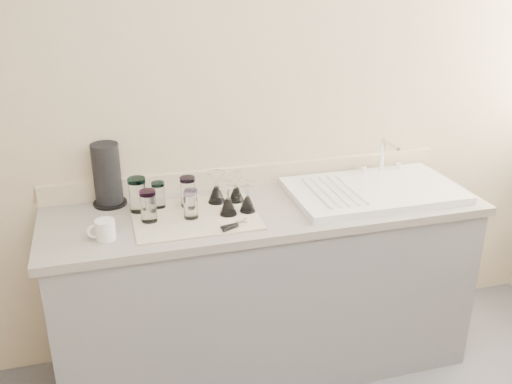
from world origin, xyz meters
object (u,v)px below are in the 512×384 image
object	(u,v)px
sink_unit	(373,190)
can_opener	(234,225)
goblet_back_left	(216,192)
tumbler_purple	(188,191)
paper_towel_roll	(107,175)
tumbler_lavender	(191,204)
goblet_front_left	(228,204)
tumbler_magenta	(149,206)
goblet_front_right	(247,202)
white_mug	(105,230)
tumbler_teal	(138,194)
tumbler_cyan	(158,195)
goblet_back_right	(236,192)

from	to	relation	value
sink_unit	can_opener	world-z (taller)	sink_unit
goblet_back_left	tumbler_purple	bearing A→B (deg)	-176.78
paper_towel_roll	tumbler_lavender	bearing A→B (deg)	-38.01
paper_towel_roll	goblet_front_left	bearing A→B (deg)	-28.42
sink_unit	tumbler_magenta	size ratio (longest dim) A/B	5.73
sink_unit	goblet_front_left	distance (m)	0.75
tumbler_magenta	goblet_front_left	world-z (taller)	goblet_front_left
tumbler_purple	goblet_front_right	world-z (taller)	tumbler_purple
tumbler_magenta	goblet_front_left	distance (m)	0.35
goblet_front_right	white_mug	xyz separation A→B (m)	(-0.64, -0.09, -0.01)
tumbler_teal	goblet_back_left	xyz separation A→B (m)	(0.36, 0.00, -0.03)
tumbler_purple	goblet_front_right	xyz separation A→B (m)	(0.25, -0.13, -0.03)
goblet_front_right	white_mug	world-z (taller)	goblet_front_right
tumbler_cyan	white_mug	xyz separation A→B (m)	(-0.25, -0.25, -0.03)
tumbler_lavender	goblet_front_right	bearing A→B (deg)	-0.06
tumbler_teal	goblet_front_left	world-z (taller)	tumbler_teal
goblet_front_right	paper_towel_roll	xyz separation A→B (m)	(-0.60, 0.27, 0.09)
goblet_back_right	paper_towel_roll	distance (m)	0.60
goblet_back_left	goblet_front_right	distance (m)	0.18
tumbler_teal	goblet_back_left	distance (m)	0.37
goblet_front_left	paper_towel_roll	world-z (taller)	paper_towel_roll
goblet_back_left	goblet_front_right	size ratio (longest dim) A/B	1.11
tumbler_cyan	goblet_front_left	xyz separation A→B (m)	(0.29, -0.16, -0.01)
tumbler_magenta	tumbler_lavender	bearing A→B (deg)	-5.08
tumbler_purple	goblet_back_left	distance (m)	0.14
goblet_back_left	paper_towel_roll	size ratio (longest dim) A/B	0.50
goblet_back_right	goblet_front_left	distance (m)	0.15
goblet_back_right	white_mug	xyz separation A→B (m)	(-0.61, -0.22, -0.01)
sink_unit	tumbler_purple	bearing A→B (deg)	174.68
tumbler_magenta	goblet_back_right	distance (m)	0.44
goblet_back_left	goblet_front_right	bearing A→B (deg)	-50.55
goblet_back_right	goblet_front_right	world-z (taller)	same
goblet_front_right	can_opener	xyz separation A→B (m)	(-0.10, -0.15, -0.04)
goblet_front_right	can_opener	distance (m)	0.18
tumbler_teal	goblet_back_right	size ratio (longest dim) A/B	1.19
tumbler_magenta	goblet_back_right	size ratio (longest dim) A/B	1.06
goblet_back_right	goblet_front_right	bearing A→B (deg)	-80.57
tumbler_purple	goblet_back_right	distance (m)	0.23
tumbler_magenta	goblet_front_right	distance (m)	0.44
goblet_back_right	goblet_back_left	bearing A→B (deg)	172.99
goblet_front_right	goblet_back_right	bearing A→B (deg)	99.43
goblet_back_right	can_opener	xyz separation A→B (m)	(-0.08, -0.27, -0.04)
tumbler_teal	tumbler_magenta	xyz separation A→B (m)	(0.04, -0.12, -0.01)
tumbler_magenta	goblet_back_left	bearing A→B (deg)	20.42
tumbler_lavender	can_opener	size ratio (longest dim) A/B	1.05
tumbler_lavender	can_opener	xyz separation A→B (m)	(0.16, -0.15, -0.06)
tumbler_lavender	goblet_front_left	distance (m)	0.17
goblet_back_left	paper_towel_roll	world-z (taller)	paper_towel_roll
tumbler_cyan	paper_towel_roll	bearing A→B (deg)	152.99
tumbler_teal	tumbler_lavender	world-z (taller)	tumbler_teal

